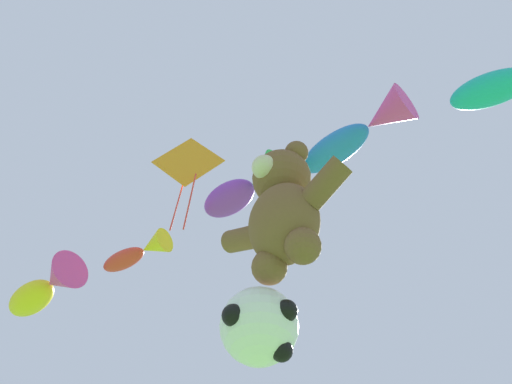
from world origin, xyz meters
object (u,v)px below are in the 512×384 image
object	(u,v)px
teddy_bear_kite	(283,208)
fish_kite_crimson	(138,253)
diamond_kite	(188,165)
soccer_ball_kite	(260,326)
fish_kite_cobalt	(360,132)
fish_kite_goldfin	(45,288)
fish_kite_violet	(247,188)

from	to	relation	value
teddy_bear_kite	fish_kite_crimson	size ratio (longest dim) A/B	1.33
teddy_bear_kite	diamond_kite	world-z (taller)	diamond_kite
soccer_ball_kite	diamond_kite	bearing A→B (deg)	172.63
fish_kite_crimson	soccer_ball_kite	bearing A→B (deg)	-6.09
diamond_kite	fish_kite_crimson	bearing A→B (deg)	176.05
teddy_bear_kite	fish_kite_crimson	xyz separation A→B (m)	(-4.21, 0.50, 2.24)
fish_kite_cobalt	fish_kite_goldfin	xyz separation A→B (m)	(-7.29, -1.62, -0.28)
soccer_ball_kite	fish_kite_crimson	bearing A→B (deg)	173.91
fish_kite_crimson	teddy_bear_kite	bearing A→B (deg)	-6.75
teddy_bear_kite	fish_kite_goldfin	bearing A→B (deg)	-179.20
fish_kite_violet	fish_kite_crimson	world-z (taller)	fish_kite_violet
fish_kite_cobalt	fish_kite_violet	bearing A→B (deg)	-165.97
fish_kite_cobalt	fish_kite_violet	size ratio (longest dim) A/B	1.24
fish_kite_goldfin	diamond_kite	world-z (taller)	diamond_kite
fish_kite_crimson	fish_kite_goldfin	bearing A→B (deg)	-166.77
teddy_bear_kite	fish_kite_goldfin	distance (m)	7.16
diamond_kite	teddy_bear_kite	bearing A→B (deg)	-8.11
teddy_bear_kite	fish_kite_crimson	bearing A→B (deg)	173.25
soccer_ball_kite	diamond_kite	xyz separation A→B (m)	(-2.30, 0.30, 5.23)
fish_kite_goldfin	soccer_ball_kite	bearing A→B (deg)	1.85
soccer_ball_kite	fish_kite_goldfin	distance (m)	7.36
soccer_ball_kite	fish_kite_goldfin	world-z (taller)	fish_kite_goldfin
teddy_bear_kite	fish_kite_violet	size ratio (longest dim) A/B	1.20
teddy_bear_kite	fish_kite_crimson	world-z (taller)	fish_kite_crimson
diamond_kite	fish_kite_cobalt	bearing A→B (deg)	18.35
teddy_bear_kite	soccer_ball_kite	size ratio (longest dim) A/B	2.13
fish_kite_violet	fish_kite_crimson	xyz separation A→B (m)	(-2.55, -0.47, -0.31)
fish_kite_cobalt	fish_kite_violet	world-z (taller)	fish_kite_cobalt
soccer_ball_kite	fish_kite_violet	bearing A→B (deg)	142.64
fish_kite_violet	fish_kite_crimson	distance (m)	2.61
soccer_ball_kite	fish_kite_crimson	xyz separation A→B (m)	(-3.68, 0.39, 3.76)
fish_kite_cobalt	fish_kite_crimson	bearing A→B (deg)	-167.83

